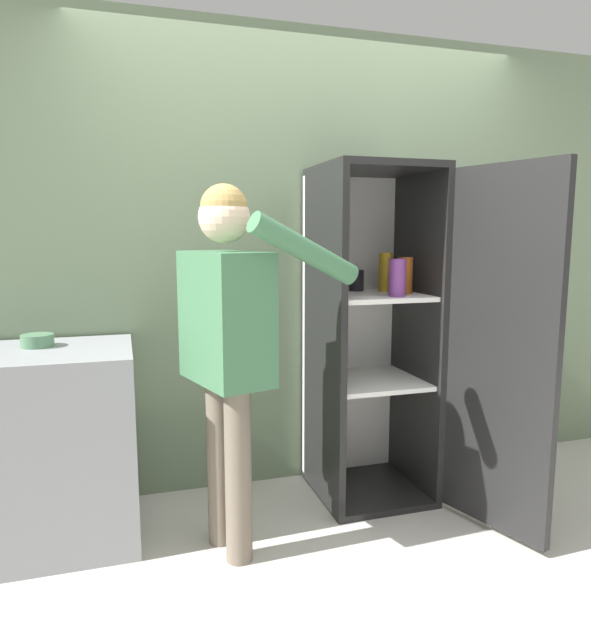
# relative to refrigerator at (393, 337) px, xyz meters

# --- Properties ---
(ground_plane) EXTENTS (12.00, 12.00, 0.00)m
(ground_plane) POSITION_rel_refrigerator_xyz_m (-0.34, -0.55, -0.89)
(ground_plane) COLOR beige
(wall_back) EXTENTS (7.00, 0.06, 2.55)m
(wall_back) POSITION_rel_refrigerator_xyz_m (-0.34, 0.43, 0.38)
(wall_back) COLOR gray
(wall_back) RESTS_ON ground_plane
(refrigerator) EXTENTS (0.80, 1.16, 1.78)m
(refrigerator) POSITION_rel_refrigerator_xyz_m (0.00, 0.00, 0.00)
(refrigerator) COLOR black
(refrigerator) RESTS_ON ground_plane
(person) EXTENTS (0.75, 0.59, 1.64)m
(person) POSITION_rel_refrigerator_xyz_m (-0.93, -0.29, 0.14)
(person) COLOR #726656
(person) RESTS_ON ground_plane
(counter) EXTENTS (0.79, 0.65, 0.91)m
(counter) POSITION_rel_refrigerator_xyz_m (-1.73, 0.06, -0.44)
(counter) COLOR gray
(counter) RESTS_ON ground_plane
(bowl) EXTENTS (0.15, 0.15, 0.06)m
(bowl) POSITION_rel_refrigerator_xyz_m (-1.75, 0.15, 0.05)
(bowl) COLOR #517F5B
(bowl) RESTS_ON counter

